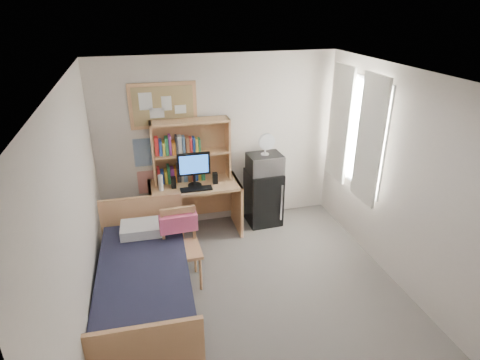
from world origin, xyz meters
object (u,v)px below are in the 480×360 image
object	(u,v)px
desk_chair	(182,250)
speaker_left	(174,182)
mini_fridge	(263,197)
monitor	(194,170)
speaker_right	(215,178)
bulletin_board	(163,105)
microwave	(265,164)
bed	(145,288)
desk	(196,209)
desk_fan	(265,145)

from	to	relation	value
desk_chair	speaker_left	world-z (taller)	speaker_left
mini_fridge	monitor	xyz separation A→B (m)	(-1.09, -0.14, 0.64)
desk_chair	speaker_right	size ratio (longest dim) A/B	5.86
bulletin_board	monitor	size ratio (longest dim) A/B	1.90
speaker_left	microwave	world-z (taller)	microwave
bed	microwave	distance (m)	2.56
desk	speaker_left	world-z (taller)	speaker_left
bed	desk_fan	size ratio (longest dim) A/B	6.75
desk	speaker_right	xyz separation A→B (m)	(0.30, -0.06, 0.49)
desk	desk_chair	xyz separation A→B (m)	(-0.34, -1.15, 0.08)
bed	speaker_left	xyz separation A→B (m)	(0.52, 1.44, 0.62)
speaker_left	desk_fan	bearing A→B (deg)	5.20
speaker_left	desk_fan	size ratio (longest dim) A/B	0.55
monitor	desk_fan	xyz separation A→B (m)	(1.09, 0.12, 0.24)
mini_fridge	monitor	bearing A→B (deg)	-174.72
bulletin_board	bed	distance (m)	2.50
monitor	speaker_right	xyz separation A→B (m)	(0.30, -0.00, -0.16)
bulletin_board	mini_fridge	xyz separation A→B (m)	(1.42, -0.26, -1.49)
bed	desk_fan	world-z (taller)	desk_fan
desk_fan	speaker_left	bearing A→B (deg)	-177.18
bed	monitor	world-z (taller)	monitor
bulletin_board	monitor	bearing A→B (deg)	-49.77
desk	mini_fridge	size ratio (longest dim) A/B	1.53
speaker_left	microwave	xyz separation A→B (m)	(1.39, 0.11, 0.10)
bulletin_board	microwave	world-z (taller)	bulletin_board
speaker_right	bed	bearing A→B (deg)	-127.44
bulletin_board	bed	world-z (taller)	bulletin_board
desk_fan	speaker_right	bearing A→B (deg)	-173.27
bulletin_board	desk_fan	bearing A→B (deg)	-11.03
monitor	speaker_left	xyz separation A→B (m)	(-0.30, 0.00, -0.16)
microwave	bed	bearing A→B (deg)	-142.74
bulletin_board	desk_fan	xyz separation A→B (m)	(1.42, -0.28, -0.62)
speaker_right	monitor	bearing A→B (deg)	-180.00
mini_fridge	microwave	size ratio (longest dim) A/B	1.71
bulletin_board	speaker_right	xyz separation A→B (m)	(0.63, -0.40, -1.01)
desk	microwave	world-z (taller)	microwave
desk_fan	desk	bearing A→B (deg)	-178.89
speaker_left	desk	bearing A→B (deg)	11.31
monitor	microwave	bearing A→B (deg)	6.62
desk_chair	monitor	size ratio (longest dim) A/B	1.99
desk_chair	microwave	bearing A→B (deg)	38.70
speaker_right	desk_chair	bearing A→B (deg)	-120.08
desk	bed	distance (m)	1.71
bulletin_board	bed	xyz separation A→B (m)	(-0.49, -1.83, -1.64)
desk	desk_chair	bearing A→B (deg)	-106.12
bulletin_board	desk_fan	size ratio (longest dim) A/B	3.09
desk_chair	desk_fan	size ratio (longest dim) A/B	3.23
desk_fan	bed	bearing A→B (deg)	-142.74
desk	monitor	bearing A→B (deg)	-90.00
desk_fan	monitor	bearing A→B (deg)	-175.76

